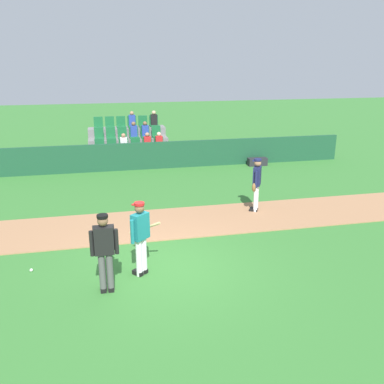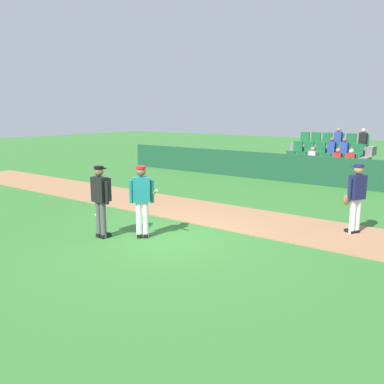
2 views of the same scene
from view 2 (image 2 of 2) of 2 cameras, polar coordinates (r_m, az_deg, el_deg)
ground_plane at (r=9.78m, az=-3.74°, el=-6.71°), size 80.00×80.00×0.00m
infield_dirt_path at (r=11.90m, az=4.81°, el=-3.37°), size 28.00×2.48×0.03m
dugout_fence at (r=17.74m, az=16.36°, el=3.02°), size 20.00×0.16×1.22m
stadium_bleachers at (r=19.48m, az=18.36°, el=3.68°), size 3.90×2.95×2.30m
batter_teal_jersey at (r=9.71m, az=-7.09°, el=-0.98°), size 0.71×0.69×1.76m
umpire_home_plate at (r=9.89m, az=-12.81°, el=-0.77°), size 0.59×0.31×1.76m
runner_navy_jersey at (r=10.73m, az=22.22°, el=-0.60°), size 0.46×0.60×1.76m
baseball at (r=12.18m, az=-13.45°, el=-3.19°), size 0.07×0.07×0.07m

